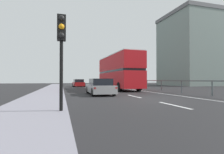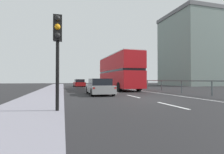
# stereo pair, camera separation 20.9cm
# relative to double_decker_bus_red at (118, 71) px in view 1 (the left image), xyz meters

# --- Properties ---
(ground_plane) EXTENTS (74.44, 120.00, 0.10)m
(ground_plane) POSITION_rel_double_decker_bus_red_xyz_m (-1.69, -10.49, -2.35)
(ground_plane) COLOR black
(near_sidewalk_kerb) EXTENTS (2.67, 80.00, 0.14)m
(near_sidewalk_kerb) POSITION_rel_double_decker_bus_red_xyz_m (-8.01, -10.49, -2.23)
(near_sidewalk_kerb) COLOR gray
(near_sidewalk_kerb) RESTS_ON ground
(lane_paint_markings) EXTENTS (3.63, 46.00, 0.01)m
(lane_paint_markings) POSITION_rel_double_decker_bus_red_xyz_m (0.35, -1.51, -2.30)
(lane_paint_markings) COLOR silver
(lane_paint_markings) RESTS_ON ground
(bridge_side_railing) EXTENTS (0.10, 42.00, 1.19)m
(bridge_side_railing) POSITION_rel_double_decker_bus_red_xyz_m (4.14, -1.49, -1.35)
(bridge_side_railing) COLOR #495356
(bridge_side_railing) RESTS_ON ground
(distant_building_block) EXTENTS (19.87, 12.09, 16.17)m
(distant_building_block) POSITION_rel_double_decker_bus_red_xyz_m (25.80, 12.10, 5.80)
(distant_building_block) COLOR gray
(distant_building_block) RESTS_ON ground
(double_decker_bus_red) EXTENTS (2.76, 10.14, 4.30)m
(double_decker_bus_red) POSITION_rel_double_decker_bus_red_xyz_m (0.00, 0.00, 0.00)
(double_decker_bus_red) COLOR #B51319
(double_decker_bus_red) RESTS_ON ground
(hatchback_car_near) EXTENTS (1.91, 4.56, 1.33)m
(hatchback_car_near) POSITION_rel_double_decker_bus_red_xyz_m (-3.79, -6.50, -1.66)
(hatchback_car_near) COLOR gray
(hatchback_car_near) RESTS_ON ground
(traffic_signal_pole) EXTENTS (0.30, 0.42, 3.38)m
(traffic_signal_pole) POSITION_rel_double_decker_bus_red_xyz_m (-6.92, -14.47, 0.37)
(traffic_signal_pole) COLOR black
(traffic_signal_pole) RESTS_ON near_sidewalk_kerb
(sedan_car_ahead) EXTENTS (1.93, 4.22, 1.35)m
(sedan_car_ahead) POSITION_rel_double_decker_bus_red_xyz_m (-3.98, 10.64, -1.65)
(sedan_car_ahead) COLOR maroon
(sedan_car_ahead) RESTS_ON ground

